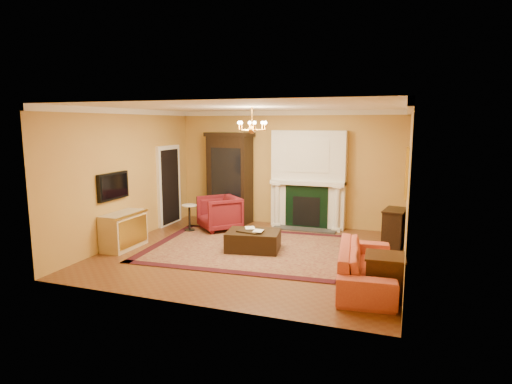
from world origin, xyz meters
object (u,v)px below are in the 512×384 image
at_px(wingback_armchair, 219,212).
at_px(leather_ottoman, 253,241).
at_px(china_cabinet, 230,180).
at_px(commode, 124,231).
at_px(pedestal_table, 189,216).
at_px(coral_sofa, 366,259).
at_px(console_table, 394,228).
at_px(end_table, 384,277).

distance_m(wingback_armchair, leather_ottoman, 2.00).
distance_m(china_cabinet, commode, 3.41).
bearing_deg(wingback_armchair, china_cabinet, 141.06).
bearing_deg(wingback_armchair, leather_ottoman, -0.12).
height_order(china_cabinet, pedestal_table, china_cabinet).
relative_size(coral_sofa, console_table, 2.82).
height_order(china_cabinet, leather_ottoman, china_cabinet).
xyz_separation_m(china_cabinet, commode, (-1.19, -3.10, -0.77)).
bearing_deg(end_table, commode, 170.91).
xyz_separation_m(coral_sofa, leather_ottoman, (-2.43, 1.19, -0.22)).
height_order(commode, leather_ottoman, commode).
distance_m(china_cabinet, leather_ottoman, 2.95).
xyz_separation_m(china_cabinet, end_table, (4.26, -3.97, -0.84)).
height_order(pedestal_table, console_table, console_table).
distance_m(wingback_armchair, commode, 2.51).
distance_m(coral_sofa, end_table, 0.55).
bearing_deg(coral_sofa, leather_ottoman, 58.11).
xyz_separation_m(console_table, leather_ottoman, (-2.81, -1.36, -0.18)).
xyz_separation_m(end_table, leather_ottoman, (-2.75, 1.63, -0.10)).
bearing_deg(pedestal_table, china_cabinet, 66.68).
bearing_deg(coral_sofa, commode, 79.42).
xyz_separation_m(wingback_armchair, end_table, (4.16, -3.02, -0.15)).
xyz_separation_m(coral_sofa, end_table, (0.32, -0.44, -0.12)).
xyz_separation_m(china_cabinet, pedestal_table, (-0.56, -1.30, -0.77)).
relative_size(end_table, leather_ottoman, 0.59).
height_order(commode, end_table, commode).
bearing_deg(leather_ottoman, console_table, 16.50).
distance_m(china_cabinet, wingback_armchair, 1.18).
bearing_deg(china_cabinet, console_table, -5.34).
bearing_deg(china_cabinet, leather_ottoman, -49.56).
bearing_deg(commode, wingback_armchair, 59.44).
height_order(wingback_armchair, leather_ottoman, wingback_armchair).
height_order(pedestal_table, coral_sofa, coral_sofa).
distance_m(china_cabinet, coral_sofa, 5.35).
height_order(china_cabinet, wingback_armchair, china_cabinet).
xyz_separation_m(china_cabinet, wingback_armchair, (0.11, -0.95, -0.69)).
height_order(pedestal_table, end_table, pedestal_table).
relative_size(china_cabinet, commode, 2.21).
bearing_deg(coral_sofa, wingback_armchair, 50.30).
relative_size(wingback_armchair, commode, 0.90).
bearing_deg(end_table, console_table, 88.85).
distance_m(pedestal_table, console_table, 4.89).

